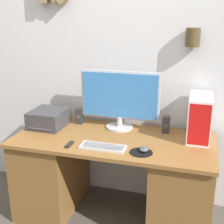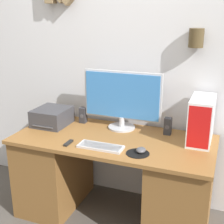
{
  "view_description": "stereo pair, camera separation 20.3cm",
  "coord_description": "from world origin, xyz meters",
  "px_view_note": "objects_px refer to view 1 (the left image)",
  "views": [
    {
      "loc": [
        0.65,
        -1.9,
        1.73
      ],
      "look_at": [
        -0.01,
        0.38,
        0.97
      ],
      "focal_mm": 50.0,
      "sensor_mm": 36.0,
      "label": 1
    },
    {
      "loc": [
        0.84,
        -1.84,
        1.73
      ],
      "look_at": [
        -0.01,
        0.38,
        0.97
      ],
      "focal_mm": 50.0,
      "sensor_mm": 36.0,
      "label": 2
    }
  ],
  "objects_px": {
    "mouse": "(144,149)",
    "remote_control": "(69,144)",
    "printer": "(48,118)",
    "speaker_left": "(79,116)",
    "keyboard": "(103,147)",
    "computer_tower": "(200,118)",
    "speaker_right": "(166,125)",
    "monitor": "(120,98)"
  },
  "relations": [
    {
      "from": "computer_tower",
      "to": "remote_control",
      "type": "bearing_deg",
      "value": -156.06
    },
    {
      "from": "monitor",
      "to": "remote_control",
      "type": "relative_size",
      "value": 6.09
    },
    {
      "from": "mouse",
      "to": "remote_control",
      "type": "bearing_deg",
      "value": -175.18
    },
    {
      "from": "computer_tower",
      "to": "remote_control",
      "type": "relative_size",
      "value": 3.28
    },
    {
      "from": "speaker_right",
      "to": "remote_control",
      "type": "height_order",
      "value": "speaker_right"
    },
    {
      "from": "speaker_right",
      "to": "printer",
      "type": "bearing_deg",
      "value": -172.05
    },
    {
      "from": "mouse",
      "to": "remote_control",
      "type": "distance_m",
      "value": 0.58
    },
    {
      "from": "speaker_left",
      "to": "mouse",
      "type": "bearing_deg",
      "value": -32.64
    },
    {
      "from": "keyboard",
      "to": "mouse",
      "type": "height_order",
      "value": "mouse"
    },
    {
      "from": "remote_control",
      "to": "monitor",
      "type": "bearing_deg",
      "value": 60.55
    },
    {
      "from": "speaker_right",
      "to": "speaker_left",
      "type": "bearing_deg",
      "value": 179.51
    },
    {
      "from": "printer",
      "to": "speaker_left",
      "type": "relative_size",
      "value": 2.28
    },
    {
      "from": "remote_control",
      "to": "mouse",
      "type": "bearing_deg",
      "value": 4.82
    },
    {
      "from": "remote_control",
      "to": "keyboard",
      "type": "bearing_deg",
      "value": 5.25
    },
    {
      "from": "mouse",
      "to": "printer",
      "type": "distance_m",
      "value": 0.97
    },
    {
      "from": "computer_tower",
      "to": "keyboard",
      "type": "bearing_deg",
      "value": -149.91
    },
    {
      "from": "computer_tower",
      "to": "remote_control",
      "type": "distance_m",
      "value": 1.06
    },
    {
      "from": "mouse",
      "to": "printer",
      "type": "xyz_separation_m",
      "value": [
        -0.93,
        0.29,
        0.05
      ]
    },
    {
      "from": "keyboard",
      "to": "speaker_right",
      "type": "distance_m",
      "value": 0.62
    },
    {
      "from": "mouse",
      "to": "speaker_right",
      "type": "relative_size",
      "value": 0.6
    },
    {
      "from": "keyboard",
      "to": "remote_control",
      "type": "height_order",
      "value": "keyboard"
    },
    {
      "from": "computer_tower",
      "to": "speaker_left",
      "type": "xyz_separation_m",
      "value": [
        -1.06,
        0.06,
        -0.11
      ]
    },
    {
      "from": "mouse",
      "to": "printer",
      "type": "relative_size",
      "value": 0.26
    },
    {
      "from": "computer_tower",
      "to": "speaker_right",
      "type": "xyz_separation_m",
      "value": [
        -0.27,
        0.06,
        -0.11
      ]
    },
    {
      "from": "printer",
      "to": "speaker_right",
      "type": "xyz_separation_m",
      "value": [
        1.03,
        0.14,
        -0.0
      ]
    },
    {
      "from": "keyboard",
      "to": "remote_control",
      "type": "bearing_deg",
      "value": -174.75
    },
    {
      "from": "keyboard",
      "to": "mouse",
      "type": "relative_size",
      "value": 4.02
    },
    {
      "from": "computer_tower",
      "to": "speaker_left",
      "type": "distance_m",
      "value": 1.07
    },
    {
      "from": "speaker_left",
      "to": "printer",
      "type": "bearing_deg",
      "value": -147.72
    },
    {
      "from": "keyboard",
      "to": "mouse",
      "type": "xyz_separation_m",
      "value": [
        0.31,
        0.02,
        0.01
      ]
    },
    {
      "from": "monitor",
      "to": "remote_control",
      "type": "xyz_separation_m",
      "value": [
        -0.27,
        -0.48,
        -0.27
      ]
    },
    {
      "from": "monitor",
      "to": "speaker_left",
      "type": "xyz_separation_m",
      "value": [
        -0.38,
        0.0,
        -0.2
      ]
    },
    {
      "from": "keyboard",
      "to": "speaker_left",
      "type": "distance_m",
      "value": 0.6
    },
    {
      "from": "mouse",
      "to": "remote_control",
      "type": "height_order",
      "value": "mouse"
    },
    {
      "from": "computer_tower",
      "to": "speaker_left",
      "type": "bearing_deg",
      "value": 176.51
    },
    {
      "from": "mouse",
      "to": "printer",
      "type": "height_order",
      "value": "printer"
    },
    {
      "from": "monitor",
      "to": "keyboard",
      "type": "height_order",
      "value": "monitor"
    },
    {
      "from": "mouse",
      "to": "computer_tower",
      "type": "height_order",
      "value": "computer_tower"
    },
    {
      "from": "keyboard",
      "to": "speaker_left",
      "type": "bearing_deg",
      "value": 128.94
    },
    {
      "from": "keyboard",
      "to": "computer_tower",
      "type": "bearing_deg",
      "value": 30.09
    },
    {
      "from": "keyboard",
      "to": "speaker_right",
      "type": "relative_size",
      "value": 2.41
    },
    {
      "from": "keyboard",
      "to": "printer",
      "type": "height_order",
      "value": "printer"
    }
  ]
}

